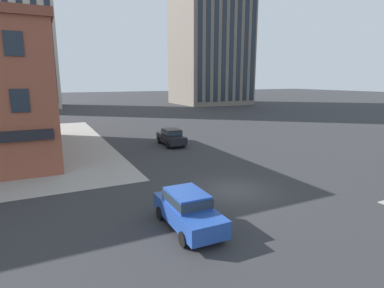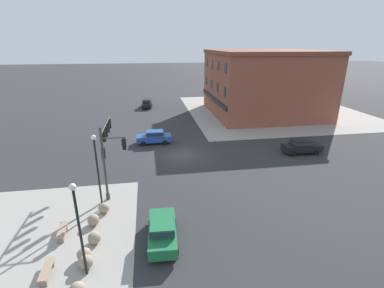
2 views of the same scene
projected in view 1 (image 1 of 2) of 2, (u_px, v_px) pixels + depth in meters
The scene contains 3 objects.
ground_plane at pixel (234, 190), 18.73m from camera, with size 320.00×320.00×0.00m, color #2D2D30.
car_main_northbound_near at pixel (188, 208), 13.85m from camera, with size 1.91×4.41×1.68m.
car_main_southbound_far at pixel (171, 136), 31.46m from camera, with size 2.02×4.46×1.68m.
Camera 1 is at (-10.12, -14.82, 6.58)m, focal length 28.91 mm.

